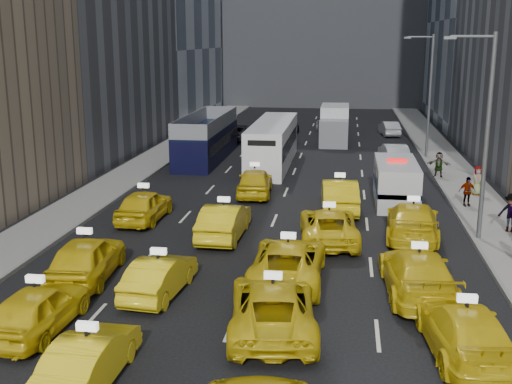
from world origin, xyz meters
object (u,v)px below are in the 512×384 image
box_truck (334,125)px  city_bus (273,144)px  double_decker (207,137)px  nypd_van (396,183)px

box_truck → city_bus: bearing=-106.9°
double_decker → city_bus: double_decker is taller
nypd_van → city_bus: size_ratio=0.47×
nypd_van → double_decker: double_decker is taller
box_truck → nypd_van: bearing=-75.5°
double_decker → box_truck: size_ratio=1.64×
city_bus → box_truck: 11.39m
nypd_van → box_truck: 20.51m
nypd_van → double_decker: size_ratio=0.50×
double_decker → box_truck: bearing=46.9°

